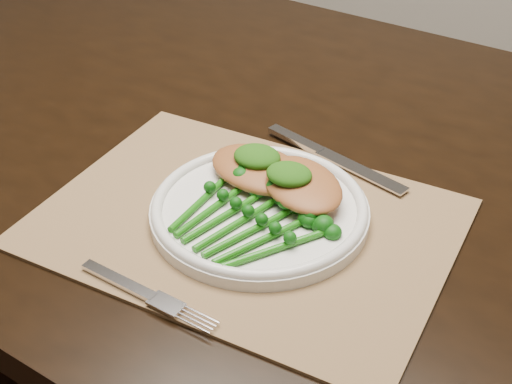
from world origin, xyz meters
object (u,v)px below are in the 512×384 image
at_px(dining_table, 255,326).
at_px(broccolini_bundle, 236,224).
at_px(chicken_fillet_left, 258,169).
at_px(dinner_plate, 259,209).
at_px(placemat, 246,222).

relative_size(dining_table, broccolini_bundle, 8.81).
bearing_deg(chicken_fillet_left, broccolini_bundle, -62.69).
xyz_separation_m(chicken_fillet_left, broccolini_bundle, (0.02, -0.10, -0.01)).
bearing_deg(dinner_plate, chicken_fillet_left, 114.93).
distance_m(dining_table, broccolini_bundle, 0.46).
bearing_deg(chicken_fillet_left, dinner_plate, -47.04).
height_order(dining_table, placemat, placemat).
height_order(placemat, chicken_fillet_left, chicken_fillet_left).
xyz_separation_m(placemat, dinner_plate, (0.01, 0.01, 0.01)).
relative_size(chicken_fillet_left, broccolini_bundle, 0.64).
xyz_separation_m(dining_table, placemat, (0.07, -0.19, 0.37)).
bearing_deg(broccolini_bundle, dinner_plate, 101.24).
bearing_deg(broccolini_bundle, dining_table, 131.08).
relative_size(placemat, chicken_fillet_left, 3.58).
relative_size(dining_table, placemat, 3.83).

